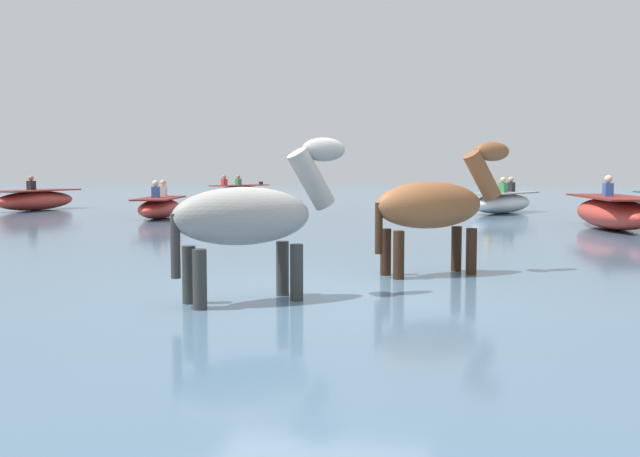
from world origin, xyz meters
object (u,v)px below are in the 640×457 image
at_px(horse_lead_grey, 250,221).
at_px(boat_distant_east, 36,200).
at_px(boat_distant_west, 502,202).
at_px(horse_trailing_chestnut, 435,209).
at_px(boat_near_port, 613,212).
at_px(boat_mid_channel, 240,191).
at_px(boat_far_offshore, 160,207).

xyz_separation_m(horse_lead_grey, boat_distant_east, (-12.65, 13.80, -0.49)).
relative_size(horse_lead_grey, boat_distant_east, 0.59).
bearing_deg(boat_distant_west, horse_trailing_chestnut, -92.93).
xyz_separation_m(boat_near_port, boat_distant_west, (-2.50, 5.40, -0.04)).
bearing_deg(boat_distant_west, boat_near_port, -65.13).
distance_m(horse_lead_grey, boat_mid_channel, 26.95).
height_order(horse_lead_grey, boat_far_offshore, horse_lead_grey).
bearing_deg(boat_near_port, boat_far_offshore, 176.64).
relative_size(horse_trailing_chestnut, boat_near_port, 0.53).
distance_m(horse_trailing_chestnut, boat_mid_channel, 25.44).
bearing_deg(horse_trailing_chestnut, boat_distant_west, 87.07).
relative_size(horse_trailing_chestnut, boat_distant_east, 0.59).
bearing_deg(boat_distant_east, boat_far_offshore, -23.32).
height_order(boat_far_offshore, boat_distant_west, boat_distant_west).
height_order(boat_near_port, boat_distant_west, boat_near_port).
bearing_deg(boat_distant_west, boat_mid_channel, 143.13).
distance_m(horse_trailing_chestnut, boat_distant_east, 18.29).
bearing_deg(boat_mid_channel, horse_lead_grey, -68.68).
height_order(horse_lead_grey, horse_trailing_chestnut, horse_trailing_chestnut).
xyz_separation_m(boat_mid_channel, boat_distant_west, (12.11, -9.09, 0.02)).
height_order(boat_mid_channel, boat_distant_east, boat_distant_east).
xyz_separation_m(horse_lead_grey, boat_mid_channel, (-9.80, 25.10, -0.51)).
xyz_separation_m(boat_near_port, boat_distant_east, (-17.47, 3.19, -0.03)).
distance_m(boat_distant_west, boat_distant_east, 15.13).
xyz_separation_m(horse_trailing_chestnut, boat_distant_west, (0.70, 13.65, -0.51)).
relative_size(boat_distant_west, boat_distant_east, 0.96).
relative_size(horse_lead_grey, boat_mid_channel, 0.58).
height_order(boat_mid_channel, boat_far_offshore, boat_mid_channel).
distance_m(boat_mid_channel, boat_near_port, 20.58).
bearing_deg(horse_lead_grey, boat_mid_channel, 111.32).
xyz_separation_m(horse_lead_grey, boat_near_port, (4.82, 10.62, -0.45)).
relative_size(horse_trailing_chestnut, boat_mid_channel, 0.59).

